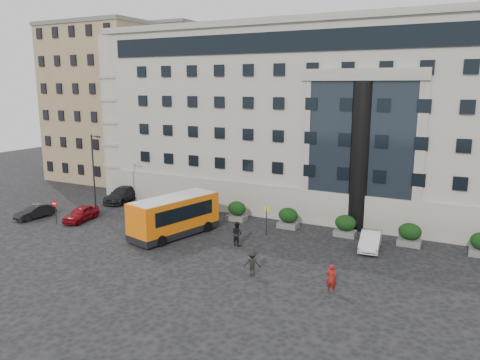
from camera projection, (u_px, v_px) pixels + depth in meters
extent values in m
plane|color=black|center=(180.00, 242.00, 38.24)|extent=(120.00, 120.00, 0.00)
cube|color=#9D988B|center=(332.00, 118.00, 52.94)|extent=(44.00, 24.00, 18.00)
cylinder|color=black|center=(360.00, 157.00, 40.56)|extent=(1.80, 1.80, 13.00)
cube|color=olive|center=(116.00, 104.00, 64.41)|extent=(14.00, 14.00, 20.00)
cube|color=brown|center=(173.00, 94.00, 81.25)|extent=(13.00, 13.00, 22.00)
cube|color=#565654|center=(191.00, 211.00, 46.78)|extent=(1.80, 1.20, 0.50)
ellipsoid|color=black|center=(191.00, 202.00, 46.60)|extent=(1.80, 1.26, 1.34)
cube|color=#565654|center=(237.00, 218.00, 44.46)|extent=(1.80, 1.20, 0.50)
ellipsoid|color=black|center=(237.00, 208.00, 44.27)|extent=(1.80, 1.26, 1.34)
cube|color=#565654|center=(288.00, 225.00, 42.13)|extent=(1.80, 1.20, 0.50)
ellipsoid|color=black|center=(288.00, 215.00, 41.95)|extent=(1.80, 1.26, 1.34)
cube|color=#565654|center=(345.00, 233.00, 39.81)|extent=(1.80, 1.20, 0.50)
ellipsoid|color=black|center=(345.00, 223.00, 39.62)|extent=(1.80, 1.26, 1.34)
cube|color=#565654|center=(409.00, 242.00, 37.48)|extent=(1.80, 1.20, 0.50)
ellipsoid|color=black|center=(410.00, 231.00, 37.30)|extent=(1.80, 1.26, 1.34)
cylinder|color=#262628|center=(94.00, 175.00, 45.43)|extent=(0.16, 0.16, 8.00)
cylinder|color=#262628|center=(95.00, 136.00, 44.45)|extent=(0.90, 0.12, 0.12)
cube|color=black|center=(98.00, 137.00, 44.26)|extent=(0.35, 0.18, 0.14)
cylinder|color=#262628|center=(266.00, 221.00, 39.89)|extent=(0.08, 0.08, 2.50)
cube|color=yellow|center=(266.00, 209.00, 39.68)|extent=(0.50, 0.06, 0.45)
cylinder|color=#262628|center=(56.00, 213.00, 42.97)|extent=(0.08, 0.08, 2.20)
cylinder|color=red|center=(55.00, 203.00, 42.73)|extent=(0.64, 0.05, 0.64)
cube|color=white|center=(54.00, 204.00, 42.70)|extent=(0.45, 0.04, 0.10)
cube|color=orange|center=(174.00, 213.00, 39.66)|extent=(4.63, 8.44, 2.77)
cube|color=black|center=(175.00, 230.00, 39.96)|extent=(4.68, 8.49, 0.55)
cube|color=black|center=(174.00, 210.00, 39.60)|extent=(4.26, 6.75, 1.20)
cube|color=silver|center=(174.00, 198.00, 39.40)|extent=(4.40, 8.02, 0.18)
cylinder|color=black|center=(141.00, 234.00, 38.97)|extent=(0.49, 0.94, 0.90)
cylinder|color=black|center=(162.00, 241.00, 37.19)|extent=(0.49, 0.94, 0.90)
cylinder|color=black|center=(186.00, 221.00, 42.73)|extent=(0.49, 0.94, 0.90)
cylinder|color=black|center=(207.00, 227.00, 40.96)|extent=(0.49, 0.94, 0.90)
cube|color=maroon|center=(182.00, 174.00, 60.04)|extent=(2.71, 3.60, 2.24)
cube|color=maroon|center=(175.00, 180.00, 57.90)|extent=(2.24, 1.83, 1.53)
cube|color=black|center=(173.00, 179.00, 57.24)|extent=(1.69, 0.48, 0.72)
cylinder|color=black|center=(168.00, 185.00, 58.37)|extent=(0.39, 0.79, 0.75)
cylinder|color=black|center=(183.00, 186.00, 57.87)|extent=(0.39, 0.79, 0.75)
cylinder|color=black|center=(177.00, 180.00, 61.17)|extent=(0.39, 0.79, 0.75)
cylinder|color=black|center=(191.00, 181.00, 60.68)|extent=(0.39, 0.79, 0.75)
imported|color=maroon|center=(81.00, 214.00, 44.20)|extent=(2.31, 4.31, 1.40)
imported|color=black|center=(35.00, 212.00, 45.10)|extent=(1.74, 3.96, 1.26)
imported|color=black|center=(122.00, 194.00, 51.56)|extent=(3.09, 5.72, 1.57)
imported|color=black|center=(168.00, 187.00, 55.75)|extent=(3.21, 5.60, 1.47)
imported|color=silver|center=(370.00, 240.00, 36.61)|extent=(1.96, 4.39, 1.40)
imported|color=maroon|center=(331.00, 278.00, 28.93)|extent=(0.72, 0.53, 1.81)
imported|color=black|center=(237.00, 234.00, 37.35)|extent=(1.15, 1.02, 1.96)
imported|color=black|center=(252.00, 263.00, 31.49)|extent=(1.27, 1.00, 1.72)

